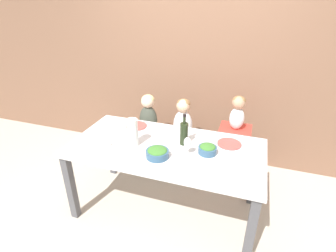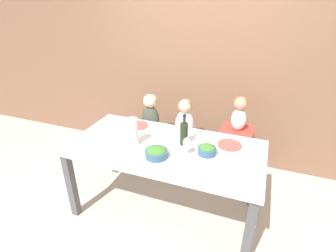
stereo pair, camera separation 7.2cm
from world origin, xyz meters
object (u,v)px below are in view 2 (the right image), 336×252
object	(u,v)px
dinner_plate_front_left	(100,143)
salad_bowl_small	(207,150)
person_baby_right	(240,111)
wine_glass_near	(187,143)
dinner_plate_back_left	(138,125)
paper_towel_roll	(133,132)
salad_bowl_large	(156,152)
person_child_center	(185,119)
dinner_plate_back_right	(230,145)
chair_far_center	(184,144)
person_child_left	(150,114)
wine_bottle	(184,133)
chair_far_left	(151,138)
chair_right_highchair	(236,142)

from	to	relation	value
dinner_plate_front_left	salad_bowl_small	bearing A→B (deg)	10.12
person_baby_right	salad_bowl_small	distance (m)	0.72
wine_glass_near	dinner_plate_back_left	world-z (taller)	wine_glass_near
paper_towel_roll	dinner_plate_back_left	world-z (taller)	paper_towel_roll
person_baby_right	salad_bowl_small	size ratio (longest dim) A/B	2.30
person_baby_right	salad_bowl_large	size ratio (longest dim) A/B	1.89
person_child_center	wine_glass_near	world-z (taller)	person_child_center
dinner_plate_back_left	dinner_plate_back_right	bearing A→B (deg)	-3.70
chair_far_center	salad_bowl_small	xyz separation A→B (m)	(0.42, -0.68, 0.41)
paper_towel_roll	wine_glass_near	distance (m)	0.52
person_child_left	wine_bottle	distance (m)	0.87
person_baby_right	dinner_plate_back_left	size ratio (longest dim) A/B	1.68
person_child_center	person_baby_right	world-z (taller)	person_baby_right
person_baby_right	dinner_plate_front_left	world-z (taller)	person_baby_right
dinner_plate_front_left	salad_bowl_large	bearing A→B (deg)	-2.16
person_child_left	salad_bowl_small	world-z (taller)	person_child_left
wine_bottle	chair_far_center	bearing A→B (deg)	106.42
chair_far_left	dinner_plate_back_right	distance (m)	1.18
chair_right_highchair	person_child_center	size ratio (longest dim) A/B	1.40
chair_far_center	wine_glass_near	xyz separation A→B (m)	(0.26, -0.77, 0.48)
wine_bottle	dinner_plate_back_right	bearing A→B (deg)	17.14
dinner_plate_back_left	dinner_plate_back_right	size ratio (longest dim) A/B	1.00
chair_far_left	dinner_plate_back_left	xyz separation A→B (m)	(0.03, -0.40, 0.37)
dinner_plate_back_right	chair_far_center	bearing A→B (deg)	141.38
wine_bottle	salad_bowl_large	xyz separation A→B (m)	(-0.16, -0.29, -0.07)
wine_bottle	dinner_plate_back_right	distance (m)	0.44
chair_right_highchair	salad_bowl_large	xyz separation A→B (m)	(-0.58, -0.88, 0.25)
paper_towel_roll	chair_far_left	bearing A→B (deg)	102.66
chair_far_left	paper_towel_roll	distance (m)	0.93
chair_right_highchair	dinner_plate_front_left	world-z (taller)	dinner_plate_front_left
person_baby_right	person_child_center	bearing A→B (deg)	-179.95
person_child_left	person_baby_right	bearing A→B (deg)	0.03
chair_far_left	wine_glass_near	bearing A→B (deg)	-47.86
chair_far_center	salad_bowl_large	world-z (taller)	salad_bowl_large
salad_bowl_small	dinner_plate_front_left	bearing A→B (deg)	-169.88
person_baby_right	wine_bottle	size ratio (longest dim) A/B	1.25
chair_far_left	dinner_plate_back_left	distance (m)	0.55
person_baby_right	salad_bowl_large	world-z (taller)	person_baby_right
chair_right_highchair	person_baby_right	size ratio (longest dim) A/B	1.85
dinner_plate_back_left	wine_bottle	bearing A→B (deg)	-18.19
chair_right_highchair	dinner_plate_back_right	world-z (taller)	dinner_plate_back_right
chair_far_left	dinner_plate_back_left	size ratio (longest dim) A/B	2.10
chair_right_highchair	person_child_left	distance (m)	1.06
paper_towel_roll	dinner_plate_front_left	xyz separation A→B (m)	(-0.31, -0.09, -0.13)
chair_far_center	chair_right_highchair	xyz separation A→B (m)	(0.60, 0.00, 0.15)
dinner_plate_back_left	wine_glass_near	bearing A→B (deg)	-28.72
dinner_plate_back_right	paper_towel_roll	bearing A→B (deg)	-160.50
person_child_center	dinner_plate_back_right	xyz separation A→B (m)	(0.59, -0.47, 0.03)
wine_glass_near	chair_far_center	bearing A→B (deg)	108.44
chair_far_left	wine_bottle	distance (m)	0.98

